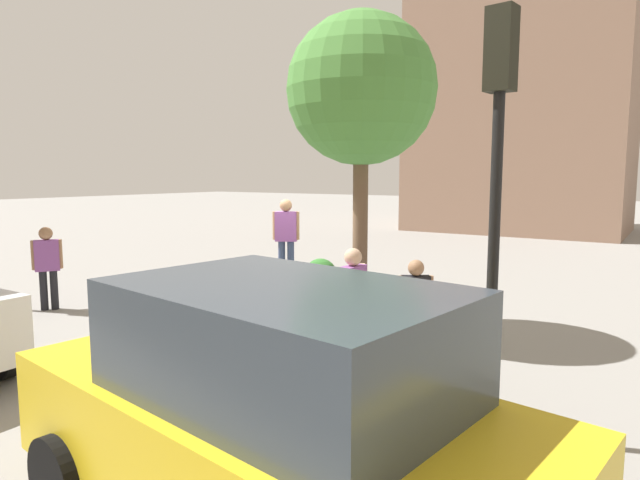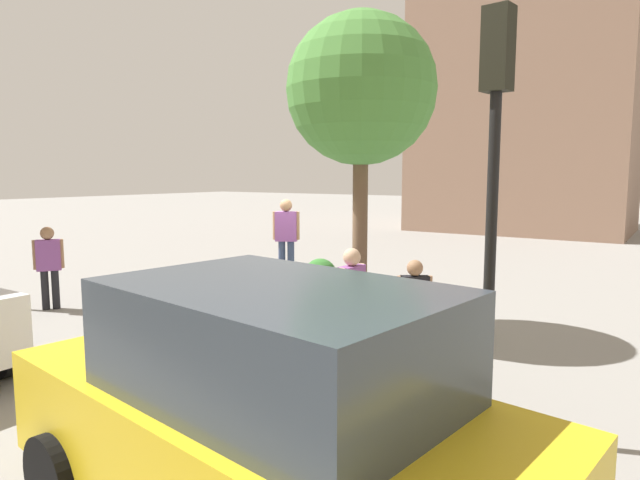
% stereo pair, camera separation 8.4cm
% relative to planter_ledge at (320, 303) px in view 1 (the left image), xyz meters
% --- Properties ---
extents(ground_plane, '(120.00, 120.00, 0.00)m').
position_rel_planter_ledge_xyz_m(ground_plane, '(0.56, 0.03, -0.36)').
color(ground_plane, gray).
extents(planter_ledge, '(4.38, 1.98, 0.72)m').
position_rel_planter_ledge_xyz_m(planter_ledge, '(0.00, 0.00, 0.00)').
color(planter_ledge, slate).
rests_on(planter_ledge, ground).
extents(plaza_tree, '(2.71, 2.71, 5.05)m').
position_rel_planter_ledge_xyz_m(plaza_tree, '(-0.93, 0.05, 4.03)').
color(plaza_tree, brown).
rests_on(plaza_tree, planter_ledge).
extents(boxwood_shrub, '(0.62, 0.62, 0.62)m').
position_rel_planter_ledge_xyz_m(boxwood_shrub, '(-0.33, 0.48, 0.67)').
color(boxwood_shrub, '#2D6628').
rests_on(boxwood_shrub, planter_ledge).
extents(skateboard, '(0.81, 0.53, 0.07)m').
position_rel_planter_ledge_xyz_m(skateboard, '(0.75, 0.10, 0.42)').
color(skateboard, brown).
rests_on(skateboard, planter_ledge).
extents(skateboarder, '(0.49, 0.37, 1.61)m').
position_rel_planter_ledge_xyz_m(skateboarder, '(0.75, 0.10, 1.36)').
color(skateboarder, navy).
rests_on(skateboarder, skateboard).
extents(taxi_cab, '(4.75, 2.61, 2.11)m').
position_rel_planter_ledge_xyz_m(taxi_cab, '(-3.36, 5.77, 0.71)').
color(taxi_cab, gold).
rests_on(taxi_cab, ground).
extents(traffic_light_median, '(0.31, 0.36, 4.59)m').
position_rel_planter_ledge_xyz_m(traffic_light_median, '(-4.22, 3.00, 2.77)').
color(traffic_light_median, black).
rests_on(traffic_light_median, ground).
extents(bystander_watching, '(0.43, 0.52, 1.79)m').
position_rel_planter_ledge_xyz_m(bystander_watching, '(5.36, 2.45, 0.67)').
color(bystander_watching, black).
rests_on(bystander_watching, ground).
extents(pedestrian_crossing, '(0.27, 0.60, 1.78)m').
position_rel_planter_ledge_xyz_m(pedestrian_crossing, '(-1.71, 1.67, 0.67)').
color(pedestrian_crossing, black).
rests_on(pedestrian_crossing, ground).
extents(passerby_with_bag, '(0.46, 0.40, 1.61)m').
position_rel_planter_ledge_xyz_m(passerby_with_bag, '(-2.55, 1.20, 0.57)').
color(passerby_with_bag, '#847056').
rests_on(passerby_with_bag, ground).
extents(plaza_lowrise_south, '(10.21, 7.34, 15.93)m').
position_rel_planter_ledge_xyz_m(plaza_lowrise_south, '(1.29, -20.75, 7.60)').
color(plaza_lowrise_south, '#8C6B56').
rests_on(plaza_lowrise_south, ground).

